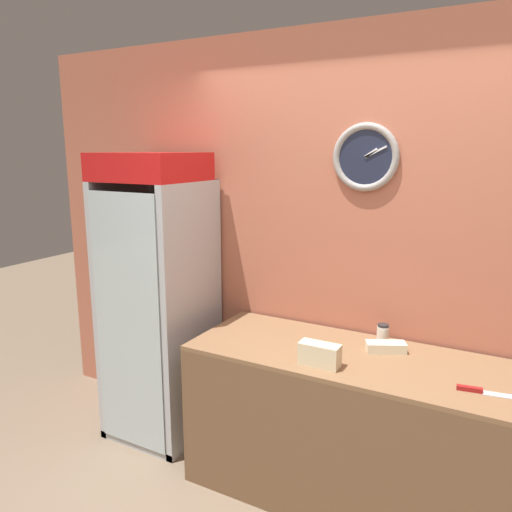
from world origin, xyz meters
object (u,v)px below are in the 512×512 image
sandwich_flat_left (386,347)px  condiment_jar (383,333)px  sandwich_stack_middle (320,349)px  chefs_knife (486,392)px  beverage_cooler (162,286)px  sandwich_stack_bottom (319,360)px

sandwich_flat_left → condiment_jar: size_ratio=2.15×
condiment_jar → sandwich_stack_middle: bearing=-113.1°
sandwich_flat_left → chefs_knife: bearing=-26.4°
beverage_cooler → sandwich_stack_middle: bearing=-13.2°
sandwich_stack_middle → condiment_jar: 0.52m
sandwich_flat_left → sandwich_stack_bottom: bearing=-126.5°
beverage_cooler → sandwich_stack_bottom: bearing=-13.2°
beverage_cooler → sandwich_stack_middle: 1.32m
beverage_cooler → sandwich_flat_left: size_ratio=8.36×
sandwich_stack_bottom → sandwich_flat_left: (0.26, 0.35, -0.00)m
sandwich_stack_middle → sandwich_stack_bottom: bearing=0.0°
sandwich_stack_bottom → sandwich_flat_left: bearing=53.5°
chefs_knife → sandwich_stack_middle: bearing=-173.8°
chefs_knife → condiment_jar: size_ratio=3.24×
beverage_cooler → sandwich_flat_left: bearing=1.8°
sandwich_flat_left → chefs_knife: 0.60m
sandwich_stack_middle → beverage_cooler: bearing=166.8°
sandwich_flat_left → condiment_jar: condiment_jar is taller
sandwich_stack_middle → chefs_knife: 0.80m
beverage_cooler → chefs_knife: (2.08, -0.22, -0.17)m
sandwich_stack_bottom → sandwich_stack_middle: sandwich_stack_middle is taller
condiment_jar → sandwich_stack_bottom: bearing=-113.1°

